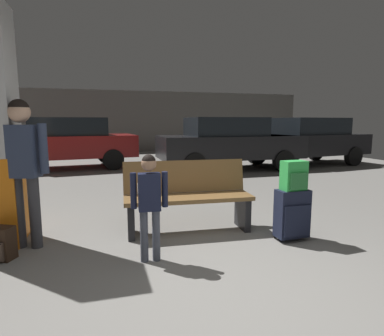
# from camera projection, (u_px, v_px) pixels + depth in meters

# --- Properties ---
(ground_plane) EXTENTS (18.00, 18.00, 0.10)m
(ground_plane) POSITION_uv_depth(u_px,v_px,m) (148.00, 194.00, 6.40)
(ground_plane) COLOR gray
(garage_back_wall) EXTENTS (18.00, 0.12, 2.80)m
(garage_back_wall) POSITION_uv_depth(u_px,v_px,m) (120.00, 121.00, 14.62)
(garage_back_wall) COLOR slate
(garage_back_wall) RESTS_ON ground_plane
(bench) EXTENTS (1.63, 0.63, 0.89)m
(bench) POSITION_uv_depth(u_px,v_px,m) (188.00, 196.00, 4.07)
(bench) COLOR brown
(bench) RESTS_ON ground_plane
(suitcase) EXTENTS (0.38, 0.23, 0.60)m
(suitcase) POSITION_uv_depth(u_px,v_px,m) (292.00, 214.00, 3.73)
(suitcase) COLOR #191E33
(suitcase) RESTS_ON ground_plane
(backpack_bright) EXTENTS (0.29, 0.21, 0.34)m
(backpack_bright) POSITION_uv_depth(u_px,v_px,m) (294.00, 176.00, 3.67)
(backpack_bright) COLOR green
(backpack_bright) RESTS_ON suitcase
(child) EXTENTS (0.37, 0.22, 1.08)m
(child) POSITION_uv_depth(u_px,v_px,m) (149.00, 196.00, 3.12)
(child) COLOR #4C5160
(child) RESTS_ON ground_plane
(adult) EXTENTS (0.53, 0.28, 1.62)m
(adult) POSITION_uv_depth(u_px,v_px,m) (23.00, 158.00, 3.42)
(adult) COLOR #38383D
(adult) RESTS_ON ground_plane
(parked_car_side) EXTENTS (4.29, 2.24, 1.51)m
(parked_car_side) POSITION_uv_depth(u_px,v_px,m) (305.00, 140.00, 10.30)
(parked_car_side) COLOR black
(parked_car_side) RESTS_ON ground_plane
(parked_car_far) EXTENTS (4.26, 2.13, 1.51)m
(parked_car_far) POSITION_uv_depth(u_px,v_px,m) (65.00, 142.00, 9.45)
(parked_car_far) COLOR maroon
(parked_car_far) RESTS_ON ground_plane
(parked_car_near) EXTENTS (4.11, 1.81, 1.51)m
(parked_car_near) POSITION_uv_depth(u_px,v_px,m) (228.00, 142.00, 9.28)
(parked_car_near) COLOR black
(parked_car_near) RESTS_ON ground_plane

